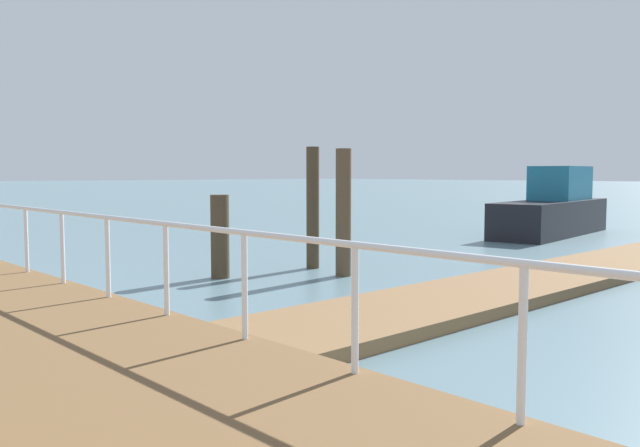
% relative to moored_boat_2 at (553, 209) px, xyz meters
% --- Properties ---
extents(ground_plane, '(300.00, 300.00, 0.00)m').
position_rel_moored_boat_2_xyz_m(ground_plane, '(-13.24, 3.91, -0.83)').
color(ground_plane, slate).
extents(floating_dock, '(15.55, 2.00, 0.18)m').
position_rel_moored_boat_2_xyz_m(floating_dock, '(-8.96, -4.53, -0.74)').
color(floating_dock, olive).
rests_on(floating_dock, ground_plane).
extents(boardwalk_railing, '(0.06, 26.85, 1.08)m').
position_rel_moored_boat_2_xyz_m(boardwalk_railing, '(-16.39, -6.70, 0.40)').
color(boardwalk_railing, white).
rests_on(boardwalk_railing, boardwalk).
extents(dock_piling_0, '(0.36, 0.36, 1.61)m').
position_rel_moored_boat_2_xyz_m(dock_piling_0, '(-13.01, 0.12, -0.02)').
color(dock_piling_0, '#473826').
rests_on(dock_piling_0, ground_plane).
extents(dock_piling_3, '(0.27, 0.27, 2.57)m').
position_rel_moored_boat_2_xyz_m(dock_piling_3, '(-10.83, -0.15, 0.46)').
color(dock_piling_3, '#473826').
rests_on(dock_piling_3, ground_plane).
extents(dock_piling_4, '(0.30, 0.30, 2.50)m').
position_rel_moored_boat_2_xyz_m(dock_piling_4, '(-11.11, -1.33, 0.42)').
color(dock_piling_4, brown).
rests_on(dock_piling_4, ground_plane).
extents(moored_boat_2, '(6.54, 2.55, 2.24)m').
position_rel_moored_boat_2_xyz_m(moored_boat_2, '(0.00, 0.00, 0.00)').
color(moored_boat_2, black).
rests_on(moored_boat_2, ground_plane).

